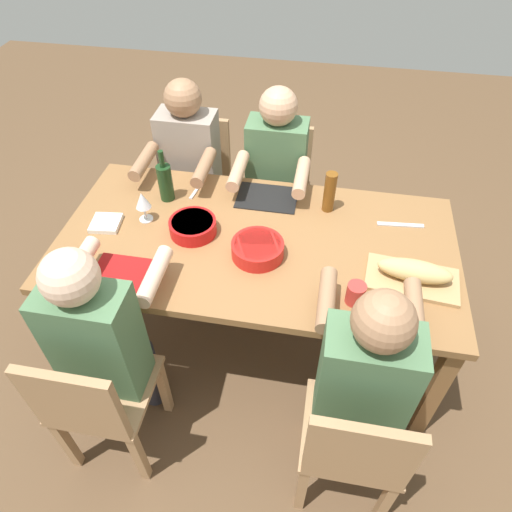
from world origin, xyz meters
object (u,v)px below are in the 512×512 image
Objects in this scene: chair_near_left at (96,402)px; serving_bowl_greens at (258,248)px; chair_far_left at (199,176)px; chair_near_right at (353,447)px; diner_near_left at (102,335)px; beer_bottle at (330,192)px; diner_near_right at (363,376)px; napkin_stack at (106,223)px; diner_far_center at (275,173)px; cutting_board at (412,279)px; wine_bottle at (165,181)px; dining_table at (256,251)px; bread_loaf at (415,271)px; chair_far_center at (278,185)px; diner_far_left at (188,164)px; cup_near_right at (356,294)px; serving_bowl_salad at (193,226)px; wine_glass at (143,201)px.

serving_bowl_greens is (0.55, 0.71, 0.30)m from chair_near_left.
chair_near_right is at bearing -57.06° from chair_far_left.
diner_near_left is 1.27m from beer_bottle.
diner_near_right is 8.57× the size of napkin_stack.
diner_far_center is 1.41× the size of chair_near_left.
napkin_stack is at bearing -163.41° from beer_bottle.
cutting_board is at bearing 28.28° from chair_near_left.
wine_bottle is at bearing 89.53° from diner_near_left.
diner_near_left reaches higher than dining_table.
chair_near_left is 0.71× the size of diner_near_right.
cutting_board is at bearing -4.46° from napkin_stack.
dining_table is 0.99m from chair_near_left.
beer_bottle is (0.30, 0.40, 0.07)m from serving_bowl_greens.
bread_loaf is 1.49m from napkin_stack.
diner_near_left is 4.14× the size of wine_bottle.
chair_near_left is 1.00× the size of chair_near_right.
bread_loaf is at bearing -46.82° from diner_far_center.
wine_bottle is (-0.52, -0.39, 0.15)m from diner_far_center.
dining_table is 0.99m from chair_near_right.
serving_bowl_greens reaches higher than cutting_board.
wine_bottle is (0.01, 0.87, 0.15)m from diner_near_left.
bread_loaf is (0.73, -0.96, 0.32)m from chair_far_center.
wine_bottle is at bearing -88.97° from diner_far_left.
diner_near_right is (0.53, -1.26, 0.00)m from diner_far_center.
chair_far_left is 8.67× the size of cup_near_right.
cup_near_right reaches higher than cutting_board.
beer_bottle is (0.85, -0.52, 0.37)m from chair_far_left.
serving_bowl_greens is 0.84× the size of wine_bottle.
diner_near_left reaches higher than wine_bottle.
dining_table is 1.60× the size of diner_far_left.
dining_table is 1.60× the size of diner_near_left.
serving_bowl_greens is 1.11× the size of beer_bottle.
chair_near_right is 0.60m from cup_near_right.
diner_near_right is at bearing -37.00° from serving_bowl_salad.
dining_table is 2.26× the size of chair_near_left.
dining_table is 19.61× the size of cup_near_right.
diner_near_left is 1.35m from bread_loaf.
diner_far_center is 1.00× the size of diner_near_left.
chair_near_left is at bearing -127.46° from beer_bottle.
serving_bowl_greens is at bearing -58.83° from chair_far_left.
chair_near_right is (0.53, -1.45, -0.21)m from diner_far_center.
wine_bottle reaches higher than napkin_stack.
chair_far_center is 8.67× the size of cup_near_right.
wine_glass is 0.22m from napkin_stack.
wine_bottle reaches higher than bread_loaf.
diner_far_left is 8.57× the size of napkin_stack.
cup_near_right is (-0.25, -0.16, -0.02)m from bread_loaf.
diner_near_left is 0.77m from serving_bowl_greens.
wine_glass reaches higher than chair_near_right.
napkin_stack is (-0.76, -0.84, 0.27)m from chair_far_center.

